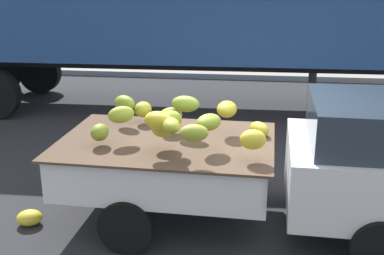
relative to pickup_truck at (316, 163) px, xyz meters
The scene contains 4 objects.
ground 1.33m from the pickup_truck, 160.89° to the left, with size 220.00×220.00×0.00m, color #28282B.
curb_strip 9.17m from the pickup_truck, 95.87° to the left, with size 80.00×0.80×0.16m, color gray.
pickup_truck is the anchor object (origin of this frame).
fallen_banana_bunch_near_tailgate 3.66m from the pickup_truck, behind, with size 0.32×0.28×0.20m, color gold.
Camera 1 is at (0.16, -5.94, 3.11)m, focal length 45.78 mm.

